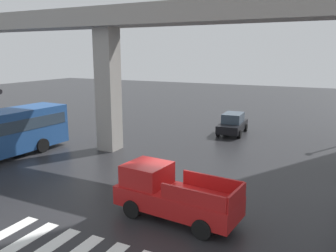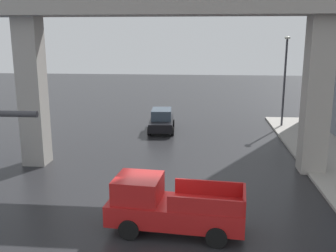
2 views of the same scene
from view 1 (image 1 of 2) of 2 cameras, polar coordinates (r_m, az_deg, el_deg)
ground_plane at (r=16.00m, az=0.70°, el=-12.43°), size 120.00×120.00×0.00m
elevated_overpass at (r=20.26m, az=8.49°, el=16.35°), size 57.97×2.44×9.48m
pickup_truck at (r=14.31m, az=0.43°, el=-11.16°), size 5.25×2.44×2.08m
sedan_black at (r=29.28m, az=10.64°, el=0.40°), size 2.16×4.40×1.72m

